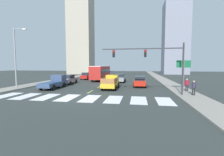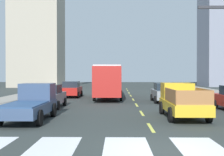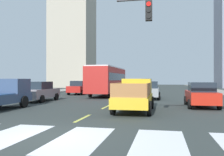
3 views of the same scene
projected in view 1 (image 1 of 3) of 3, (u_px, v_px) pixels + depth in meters
The scene contains 32 objects.
ground_plane at pixel (79, 98), 16.76m from camera, with size 160.00×160.00×0.00m, color #303735.
sidewalk_right at pixel (166, 82), 32.51m from camera, with size 2.93×110.00×0.15m, color gray.
sidewalk_left at pixel (58, 80), 36.40m from camera, with size 2.93×110.00×0.15m, color gray.
crosswalk_stripe_0 at pixel (6, 95), 18.18m from camera, with size 1.59×3.73×0.01m, color silver.
crosswalk_stripe_1 at pixel (26, 96), 17.77m from camera, with size 1.59×3.73×0.01m, color silver.
crosswalk_stripe_2 at pixel (46, 97), 17.37m from camera, with size 1.59×3.73×0.01m, color silver.
crosswalk_stripe_3 at pixel (68, 98), 16.96m from camera, with size 1.59×3.73×0.01m, color silver.
crosswalk_stripe_4 at pixel (90, 98), 16.55m from camera, with size 1.59×3.73×0.01m, color silver.
crosswalk_stripe_5 at pixel (114, 99), 16.15m from camera, with size 1.59×3.73×0.01m, color silver.
crosswalk_stripe_6 at pixel (139, 100), 15.74m from camera, with size 1.59×3.73×0.01m, color silver.
crosswalk_stripe_7 at pixel (165, 101), 15.33m from camera, with size 1.59×3.73×0.01m, color silver.
lane_dash_0 at pixel (90, 92), 20.69m from camera, with size 0.16×2.40×0.01m, color #D1D151.
lane_dash_1 at pixel (99, 87), 25.61m from camera, with size 0.16×2.40×0.01m, color #D1D151.
lane_dash_2 at pixel (106, 83), 30.53m from camera, with size 0.16×2.40×0.01m, color #D1D151.
lane_dash_3 at pixel (110, 81), 35.44m from camera, with size 0.16×2.40×0.01m, color #D1D151.
lane_dash_4 at pixel (113, 79), 40.36m from camera, with size 0.16×2.40×0.01m, color #D1D151.
lane_dash_5 at pixel (116, 77), 45.28m from camera, with size 0.16×2.40×0.01m, color #D1D151.
lane_dash_6 at pixel (118, 76), 50.20m from camera, with size 0.16×2.40×0.01m, color #D1D151.
lane_dash_7 at pixel (120, 75), 55.11m from camera, with size 0.16×2.40×0.01m, color #D1D151.
pickup_stakebed at pixel (111, 82), 23.69m from camera, with size 2.18×5.20×1.96m.
pickup_dark at pixel (55, 82), 23.96m from camera, with size 2.18×5.20×1.96m.
city_bus at pixel (101, 72), 37.00m from camera, with size 2.72×10.80×3.32m.
sedan_far at pixel (86, 76), 39.17m from camera, with size 2.02×4.40×1.72m.
sedan_near_left at pixel (120, 78), 32.43m from camera, with size 2.02×4.40×1.72m.
sedan_near_right at pixel (140, 81), 25.75m from camera, with size 2.02×4.40×1.72m.
sedan_mid at pixel (69, 79), 29.55m from camera, with size 2.02×4.40×1.72m.
traffic_signal_gantry at pixel (155, 59), 18.05m from camera, with size 9.34×0.27×6.00m.
direction_sign_green at pixel (184, 69), 19.65m from camera, with size 1.70×0.12×4.20m.
streetlight_left at pixel (16, 55), 23.34m from camera, with size 2.20×0.28×9.00m.
pedestrian_waiting at pixel (194, 87), 17.48m from camera, with size 0.53×0.34×1.64m.
pedestrian_walking at pixel (187, 84), 20.09m from camera, with size 0.53×0.34×1.64m.
block_mid_left at pixel (175, 39), 61.96m from camera, with size 9.30×8.62×27.92m, color gray.
Camera 1 is at (6.16, -15.74, 3.48)m, focal length 25.24 mm.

